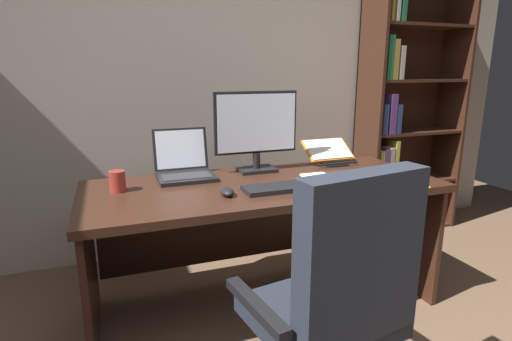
{
  "coord_description": "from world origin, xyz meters",
  "views": [
    {
      "loc": [
        -0.69,
        -0.6,
        1.31
      ],
      "look_at": [
        -0.0,
        1.28,
        0.81
      ],
      "focal_mm": 28.31,
      "sensor_mm": 36.0,
      "label": 1
    }
  ],
  "objects_px": {
    "office_chair": "(333,317)",
    "pen": "(323,176)",
    "keyboard": "(284,187)",
    "coffee_mug": "(117,181)",
    "bookshelf": "(400,113)",
    "notepad": "(320,178)",
    "laptop": "(184,167)",
    "desk": "(259,211)",
    "computer_mouse": "(227,192)",
    "reading_stand_with_book": "(329,152)",
    "open_binder": "(377,180)",
    "monitor": "(256,131)"
  },
  "relations": [
    {
      "from": "desk",
      "to": "reading_stand_with_book",
      "type": "distance_m",
      "value": 0.66
    },
    {
      "from": "reading_stand_with_book",
      "to": "coffee_mug",
      "type": "bearing_deg",
      "value": -171.1
    },
    {
      "from": "desk",
      "to": "bookshelf",
      "type": "relative_size",
      "value": 0.91
    },
    {
      "from": "notepad",
      "to": "open_binder",
      "type": "bearing_deg",
      "value": -34.42
    },
    {
      "from": "laptop",
      "to": "notepad",
      "type": "bearing_deg",
      "value": -23.18
    },
    {
      "from": "office_chair",
      "to": "pen",
      "type": "xyz_separation_m",
      "value": [
        0.37,
        0.77,
        0.32
      ]
    },
    {
      "from": "keyboard",
      "to": "pen",
      "type": "distance_m",
      "value": 0.31
    },
    {
      "from": "pen",
      "to": "laptop",
      "type": "bearing_deg",
      "value": 157.4
    },
    {
      "from": "computer_mouse",
      "to": "reading_stand_with_book",
      "type": "distance_m",
      "value": 0.94
    },
    {
      "from": "keyboard",
      "to": "computer_mouse",
      "type": "distance_m",
      "value": 0.3
    },
    {
      "from": "monitor",
      "to": "laptop",
      "type": "xyz_separation_m",
      "value": [
        -0.43,
        0.01,
        -0.18
      ]
    },
    {
      "from": "monitor",
      "to": "bookshelf",
      "type": "bearing_deg",
      "value": 18.16
    },
    {
      "from": "reading_stand_with_book",
      "to": "open_binder",
      "type": "distance_m",
      "value": 0.51
    },
    {
      "from": "notepad",
      "to": "pen",
      "type": "xyz_separation_m",
      "value": [
        0.02,
        0.0,
        0.01
      ]
    },
    {
      "from": "monitor",
      "to": "office_chair",
      "type": "bearing_deg",
      "value": -94.58
    },
    {
      "from": "bookshelf",
      "to": "coffee_mug",
      "type": "bearing_deg",
      "value": -164.21
    },
    {
      "from": "desk",
      "to": "computer_mouse",
      "type": "distance_m",
      "value": 0.4
    },
    {
      "from": "desk",
      "to": "notepad",
      "type": "xyz_separation_m",
      "value": [
        0.32,
        -0.11,
        0.19
      ]
    },
    {
      "from": "keyboard",
      "to": "bookshelf",
      "type": "bearing_deg",
      "value": 31.93
    },
    {
      "from": "pen",
      "to": "office_chair",
      "type": "bearing_deg",
      "value": -115.91
    },
    {
      "from": "keyboard",
      "to": "open_binder",
      "type": "height_order",
      "value": "same"
    },
    {
      "from": "bookshelf",
      "to": "reading_stand_with_book",
      "type": "distance_m",
      "value": 0.99
    },
    {
      "from": "desk",
      "to": "coffee_mug",
      "type": "bearing_deg",
      "value": 178.54
    },
    {
      "from": "desk",
      "to": "office_chair",
      "type": "xyz_separation_m",
      "value": [
        -0.04,
        -0.88,
        -0.11
      ]
    },
    {
      "from": "bookshelf",
      "to": "office_chair",
      "type": "xyz_separation_m",
      "value": [
        -1.49,
        -1.52,
        -0.55
      ]
    },
    {
      "from": "open_binder",
      "to": "coffee_mug",
      "type": "xyz_separation_m",
      "value": [
        -1.31,
        0.3,
        0.04
      ]
    },
    {
      "from": "coffee_mug",
      "to": "monitor",
      "type": "bearing_deg",
      "value": 11.43
    },
    {
      "from": "reading_stand_with_book",
      "to": "office_chair",
      "type": "bearing_deg",
      "value": -118.58
    },
    {
      "from": "desk",
      "to": "reading_stand_with_book",
      "type": "xyz_separation_m",
      "value": [
        0.56,
        0.22,
        0.26
      ]
    },
    {
      "from": "office_chair",
      "to": "coffee_mug",
      "type": "distance_m",
      "value": 1.2
    },
    {
      "from": "reading_stand_with_book",
      "to": "coffee_mug",
      "type": "distance_m",
      "value": 1.32
    },
    {
      "from": "open_binder",
      "to": "notepad",
      "type": "relative_size",
      "value": 2.41
    },
    {
      "from": "office_chair",
      "to": "computer_mouse",
      "type": "relative_size",
      "value": 9.64
    },
    {
      "from": "bookshelf",
      "to": "laptop",
      "type": "bearing_deg",
      "value": -166.07
    },
    {
      "from": "office_chair",
      "to": "coffee_mug",
      "type": "xyz_separation_m",
      "value": [
        -0.7,
        0.9,
        0.35
      ]
    },
    {
      "from": "notepad",
      "to": "coffee_mug",
      "type": "distance_m",
      "value": 1.07
    },
    {
      "from": "bookshelf",
      "to": "computer_mouse",
      "type": "bearing_deg",
      "value": -152.82
    },
    {
      "from": "reading_stand_with_book",
      "to": "pen",
      "type": "distance_m",
      "value": 0.41
    },
    {
      "from": "keyboard",
      "to": "notepad",
      "type": "height_order",
      "value": "keyboard"
    },
    {
      "from": "desk",
      "to": "office_chair",
      "type": "distance_m",
      "value": 0.89
    },
    {
      "from": "laptop",
      "to": "notepad",
      "type": "height_order",
      "value": "laptop"
    },
    {
      "from": "office_chair",
      "to": "computer_mouse",
      "type": "height_order",
      "value": "office_chair"
    },
    {
      "from": "laptop",
      "to": "bookshelf",
      "type": "bearing_deg",
      "value": 13.93
    },
    {
      "from": "office_chair",
      "to": "pen",
      "type": "relative_size",
      "value": 7.16
    },
    {
      "from": "reading_stand_with_book",
      "to": "pen",
      "type": "relative_size",
      "value": 2.2
    },
    {
      "from": "open_binder",
      "to": "office_chair",
      "type": "bearing_deg",
      "value": -121.75
    },
    {
      "from": "keyboard",
      "to": "reading_stand_with_book",
      "type": "bearing_deg",
      "value": 41.56
    },
    {
      "from": "bookshelf",
      "to": "keyboard",
      "type": "height_order",
      "value": "bookshelf"
    },
    {
      "from": "computer_mouse",
      "to": "coffee_mug",
      "type": "height_order",
      "value": "coffee_mug"
    },
    {
      "from": "keyboard",
      "to": "coffee_mug",
      "type": "relative_size",
      "value": 4.0
    }
  ]
}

